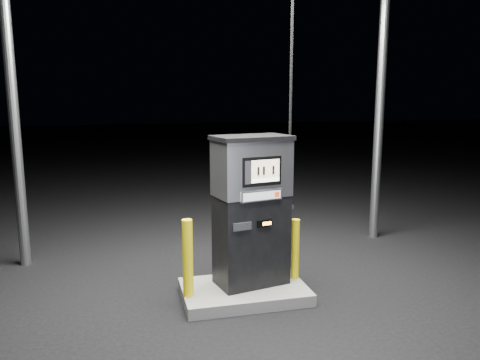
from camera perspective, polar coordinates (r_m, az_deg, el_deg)
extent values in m
plane|color=black|center=(6.28, 0.50, -14.09)|extent=(80.00, 80.00, 0.00)
cube|color=#5F605B|center=(6.25, 0.50, -13.46)|extent=(1.60, 1.00, 0.15)
cylinder|color=gray|center=(7.71, -25.85, 6.70)|extent=(0.16, 0.16, 4.50)
cylinder|color=gray|center=(8.76, 16.62, 7.58)|extent=(0.16, 0.16, 4.50)
cube|color=black|center=(6.14, 1.37, -7.28)|extent=(0.99, 0.70, 1.18)
cube|color=silver|center=(5.92, 1.41, 1.48)|extent=(1.01, 0.72, 0.71)
cube|color=black|center=(5.88, 1.43, 5.17)|extent=(1.05, 0.76, 0.06)
cube|color=black|center=(5.68, 2.68, 1.06)|extent=(0.52, 0.14, 0.36)
cube|color=beige|center=(5.69, 3.13, 1.35)|extent=(0.38, 0.08, 0.23)
cube|color=white|center=(5.71, 3.12, -0.01)|extent=(0.38, 0.08, 0.05)
cube|color=silver|center=(5.74, 2.65, -1.92)|extent=(0.56, 0.15, 0.13)
cube|color=#ABAEB3|center=(5.73, 2.73, -1.95)|extent=(0.51, 0.11, 0.10)
cube|color=#BE310C|center=(5.82, 4.54, -1.77)|extent=(0.07, 0.02, 0.07)
cube|color=black|center=(5.85, 3.02, -5.32)|extent=(0.21, 0.06, 0.09)
cube|color=orange|center=(5.85, 3.32, -5.31)|extent=(0.12, 0.03, 0.04)
cube|color=black|center=(5.71, 0.27, -5.70)|extent=(0.25, 0.07, 0.09)
cube|color=black|center=(6.27, 5.43, -3.15)|extent=(0.13, 0.19, 0.24)
cylinder|color=gray|center=(6.29, 5.87, -3.09)|extent=(0.11, 0.22, 0.07)
cylinder|color=black|center=(6.08, 6.23, 11.43)|extent=(0.04, 0.04, 2.93)
cylinder|color=yellow|center=(5.81, -6.39, -9.45)|extent=(0.13, 0.13, 0.97)
cylinder|color=yellow|center=(6.39, 6.75, -8.34)|extent=(0.13, 0.13, 0.82)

